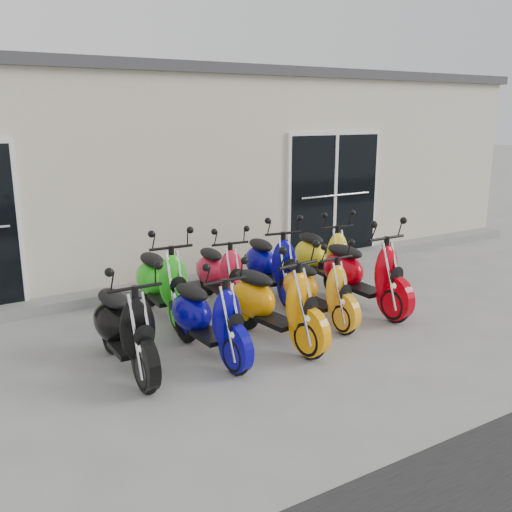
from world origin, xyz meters
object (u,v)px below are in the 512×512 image
Objects in this scene: scooter_back_yellow at (323,247)px; scooter_front_blue at (207,306)px; scooter_back_green at (162,271)px; scooter_back_red at (220,264)px; scooter_back_blue at (271,255)px; scooter_front_orange_b at (317,279)px; scooter_front_red at (363,262)px; scooter_front_orange_a at (274,291)px; scooter_front_black at (124,314)px.

scooter_front_blue is at bearing -145.30° from scooter_back_yellow.
scooter_back_green reaches higher than scooter_back_red.
scooter_front_blue is at bearing -132.83° from scooter_back_blue.
scooter_back_green is at bearing -170.24° from scooter_back_red.
scooter_front_blue is 3.05m from scooter_back_yellow.
scooter_back_blue is at bearing -172.56° from scooter_back_yellow.
scooter_front_blue is 2.25m from scooter_back_blue.
scooter_front_red reaches higher than scooter_front_orange_b.
scooter_front_red reaches higher than scooter_front_blue.
scooter_front_blue is 1.00× the size of scooter_back_red.
scooter_front_orange_b is 0.91× the size of scooter_back_yellow.
scooter_front_red reaches higher than scooter_back_green.
scooter_back_green reaches higher than scooter_back_blue.
scooter_back_red is at bearing 78.68° from scooter_front_orange_a.
scooter_front_orange_a is 1.72m from scooter_front_red.
scooter_back_red is 0.94× the size of scooter_back_blue.
scooter_back_green reaches higher than scooter_front_blue.
scooter_front_red is at bearing -21.07° from scooter_back_green.
scooter_back_yellow is at bearing 3.38° from scooter_back_green.
scooter_back_green reaches higher than scooter_back_yellow.
scooter_front_orange_a is 1.00× the size of scooter_back_blue.
scooter_back_green is (-1.63, 1.17, 0.07)m from scooter_front_orange_b.
scooter_front_orange_a is 0.96× the size of scooter_front_red.
scooter_front_black is 2.58m from scooter_front_orange_b.
scooter_front_red reaches higher than scooter_front_black.
scooter_front_blue is 2.54m from scooter_front_red.
scooter_back_yellow is at bearing 80.36° from scooter_front_red.
scooter_back_yellow is at bearing 24.01° from scooter_front_blue.
scooter_back_green is 1.07× the size of scooter_back_red.
scooter_front_orange_a reaches higher than scooter_back_yellow.
scooter_front_orange_a reaches higher than scooter_back_blue.
scooter_back_yellow is at bearing 31.01° from scooter_front_orange_a.
scooter_back_red is at bearing 119.66° from scooter_front_orange_b.
scooter_front_black is 1.05× the size of scooter_back_red.
scooter_front_orange_b is (1.69, 0.24, -0.03)m from scooter_front_blue.
scooter_front_black is 1.10× the size of scooter_front_orange_b.
scooter_front_red is at bearing 4.70° from scooter_front_orange_a.
scooter_front_black is at bearing -145.82° from scooter_back_blue.
scooter_front_red is 1.35m from scooter_back_blue.
scooter_back_blue is at bearing 35.19° from scooter_front_blue.
scooter_front_orange_a is 1.02× the size of scooter_back_yellow.
scooter_back_yellow is at bearing 47.94° from scooter_front_orange_b.
scooter_front_orange_b is 1.18m from scooter_back_blue.
scooter_front_orange_a is 1.52m from scooter_back_red.
scooter_front_black is 0.90m from scooter_front_blue.
scooter_front_red is at bearing -92.56° from scooter_back_yellow.
scooter_front_black is 3.81m from scooter_back_yellow.
scooter_back_red is at bearing 143.31° from scooter_front_red.
scooter_back_yellow reaches higher than scooter_front_black.
scooter_back_red is at bearing -175.80° from scooter_back_blue.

